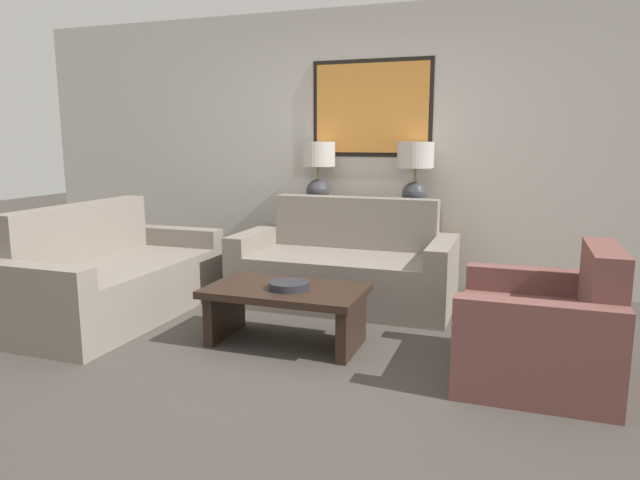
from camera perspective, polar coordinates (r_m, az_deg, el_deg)
name	(u,v)px	position (r m, az deg, el deg)	size (l,w,h in m)	color
ground_plane	(278,364)	(3.72, -4.21, -12.26)	(20.00, 20.00, 0.00)	#3D3833
back_wall	(372,147)	(5.68, 5.24, 9.24)	(7.54, 0.12, 2.65)	beige
console_table	(364,247)	(5.53, 4.43, -0.67)	(1.38, 0.36, 0.76)	brown
table_lamp_left	(318,167)	(5.58, -0.21, 7.29)	(0.33, 0.33, 0.62)	#333338
table_lamp_right	(415,169)	(5.34, 9.49, 7.03)	(0.33, 0.33, 0.62)	#333338
couch_by_back_wall	(345,269)	(4.95, 2.53, -2.93)	(1.85, 0.89, 0.89)	slate
couch_by_side	(113,280)	(4.87, -19.97, -3.75)	(0.89, 1.85, 0.89)	slate
coffee_table	(286,303)	(3.96, -3.45, -6.30)	(1.08, 0.62, 0.40)	black
decorative_bowl	(289,285)	(3.89, -3.13, -4.55)	(0.27, 0.27, 0.05)	#232328
armchair_near_back_wall	(541,333)	(3.64, 21.23, -8.68)	(0.86, 0.96, 0.82)	brown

